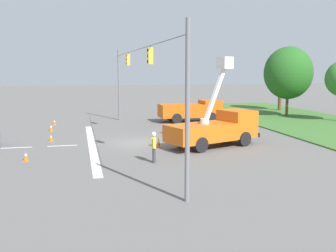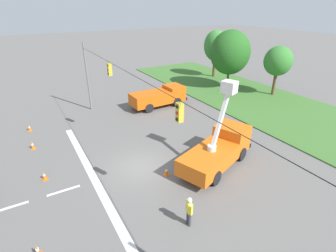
{
  "view_description": "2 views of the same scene",
  "coord_description": "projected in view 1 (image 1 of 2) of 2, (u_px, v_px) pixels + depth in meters",
  "views": [
    {
      "loc": [
        27.65,
        -4.14,
        5.3
      ],
      "look_at": [
        0.3,
        2.13,
        1.18
      ],
      "focal_mm": 42.0,
      "sensor_mm": 36.0,
      "label": 1
    },
    {
      "loc": [
        14.68,
        -6.2,
        10.71
      ],
      "look_at": [
        -0.79,
        2.74,
        2.28
      ],
      "focal_mm": 28.0,
      "sensor_mm": 36.0,
      "label": 2
    }
  ],
  "objects": [
    {
      "name": "utility_truck_bucket_lift",
      "position": [
        216.0,
        127.0,
        26.87
      ],
      "size": [
        4.54,
        7.08,
        6.08
      ],
      "color": "orange",
      "rests_on": "ground"
    },
    {
      "name": "signal_gantry",
      "position": [
        138.0,
        84.0,
        27.74
      ],
      "size": [
        26.2,
        0.33,
        7.2
      ],
      "color": "slate",
      "rests_on": "ground"
    },
    {
      "name": "traffic_cone_lane_edge_a",
      "position": [
        26.0,
        156.0,
        22.6
      ],
      "size": [
        0.36,
        0.36,
        0.63
      ],
      "color": "orange",
      "rests_on": "ground"
    },
    {
      "name": "traffic_cone_mid_left",
      "position": [
        54.0,
        122.0,
        37.0
      ],
      "size": [
        0.36,
        0.36,
        0.64
      ],
      "color": "orange",
      "rests_on": "ground"
    },
    {
      "name": "tree_west",
      "position": [
        288.0,
        73.0,
        42.85
      ],
      "size": [
        4.96,
        5.36,
        7.67
      ],
      "color": "brown",
      "rests_on": "ground"
    },
    {
      "name": "ground_plane",
      "position": [
        138.0,
        143.0,
        28.35
      ],
      "size": [
        200.0,
        200.0,
        0.0
      ],
      "primitive_type": "plane",
      "color": "#605E5B"
    },
    {
      "name": "tree_far_west",
      "position": [
        281.0,
        73.0,
        48.84
      ],
      "size": [
        3.81,
        3.42,
        7.08
      ],
      "color": "brown",
      "rests_on": "ground"
    },
    {
      "name": "traffic_cone_foreground_left",
      "position": [
        51.0,
        127.0,
        33.33
      ],
      "size": [
        0.36,
        0.36,
        0.7
      ],
      "color": "orange",
      "rests_on": "ground"
    },
    {
      "name": "utility_truck_support_near",
      "position": [
        192.0,
        110.0,
        39.46
      ],
      "size": [
        2.58,
        6.38,
        2.13
      ],
      "color": "#D6560F",
      "rests_on": "ground"
    },
    {
      "name": "traffic_cone_foreground_right",
      "position": [
        51.0,
        138.0,
        28.72
      ],
      "size": [
        0.36,
        0.36,
        0.61
      ],
      "color": "orange",
      "rests_on": "ground"
    },
    {
      "name": "traffic_cone_near_bucket",
      "position": [
        158.0,
        142.0,
        26.82
      ],
      "size": [
        0.36,
        0.36,
        0.65
      ],
      "color": "orange",
      "rests_on": "ground"
    },
    {
      "name": "lane_markings",
      "position": [
        70.0,
        145.0,
        27.29
      ],
      "size": [
        17.6,
        15.25,
        0.01
      ],
      "color": "silver",
      "rests_on": "ground"
    },
    {
      "name": "road_worker",
      "position": [
        154.0,
        145.0,
        22.2
      ],
      "size": [
        0.64,
        0.32,
        1.77
      ],
      "color": "#383842",
      "rests_on": "ground"
    }
  ]
}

